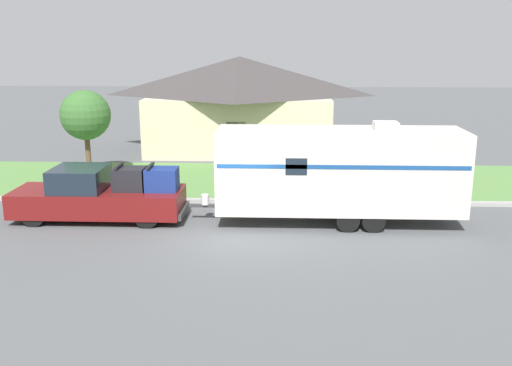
{
  "coord_description": "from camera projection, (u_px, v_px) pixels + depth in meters",
  "views": [
    {
      "loc": [
        1.56,
        -17.79,
        6.27
      ],
      "look_at": [
        0.76,
        1.43,
        1.4
      ],
      "focal_mm": 40.0,
      "sensor_mm": 36.0,
      "label": 1
    }
  ],
  "objects": [
    {
      "name": "pickup_truck",
      "position": [
        100.0,
        196.0,
        20.19
      ],
      "size": [
        6.08,
        2.04,
        2.02
      ],
      "color": "black",
      "rests_on": "ground_plane"
    },
    {
      "name": "house_across_street",
      "position": [
        240.0,
        103.0,
        32.33
      ],
      "size": [
        10.85,
        6.65,
        5.33
      ],
      "color": "beige",
      "rests_on": "ground_plane"
    },
    {
      "name": "mailbox",
      "position": [
        408.0,
        174.0,
        22.9
      ],
      "size": [
        0.48,
        0.2,
        1.32
      ],
      "color": "brown",
      "rests_on": "ground_plane"
    },
    {
      "name": "ground_plane",
      "position": [
        231.0,
        234.0,
        18.83
      ],
      "size": [
        120.0,
        120.0,
        0.0
      ],
      "primitive_type": "plane",
      "color": "#515456"
    },
    {
      "name": "travel_trailer",
      "position": [
        339.0,
        170.0,
        19.6
      ],
      "size": [
        9.43,
        2.28,
        3.57
      ],
      "color": "black",
      "rests_on": "ground_plane"
    },
    {
      "name": "curb_strip",
      "position": [
        239.0,
        201.0,
        22.44
      ],
      "size": [
        80.0,
        0.3,
        0.14
      ],
      "color": "#999993",
      "rests_on": "ground_plane"
    },
    {
      "name": "lawn_strip",
      "position": [
        245.0,
        180.0,
        25.99
      ],
      "size": [
        80.0,
        7.0,
        0.03
      ],
      "color": "#568442",
      "rests_on": "ground_plane"
    },
    {
      "name": "tree_in_yard",
      "position": [
        85.0,
        115.0,
        25.69
      ],
      "size": [
        2.25,
        2.25,
        4.07
      ],
      "color": "brown",
      "rests_on": "ground_plane"
    }
  ]
}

